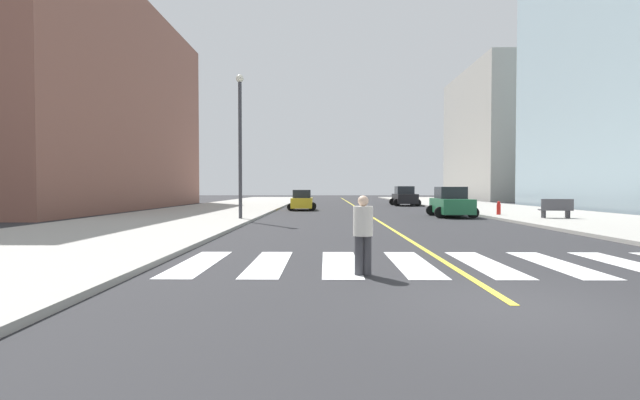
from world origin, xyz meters
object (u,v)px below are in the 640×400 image
object	(u,v)px
pedestrian_crossing	(363,231)
car_green_nearest	(451,203)
park_bench	(556,209)
street_lamp	(240,135)
car_yellow_second	(302,201)
car_black_third	(405,197)
fire_hydrant	(499,208)

from	to	relation	value
pedestrian_crossing	car_green_nearest	bearing A→B (deg)	55.93
park_bench	street_lamp	world-z (taller)	street_lamp
park_bench	pedestrian_crossing	distance (m)	20.81
car_yellow_second	street_lamp	xyz separation A→B (m)	(-2.92, -12.63, 4.15)
car_black_third	park_bench	bearing A→B (deg)	103.01
car_black_third	park_bench	world-z (taller)	car_black_third
car_yellow_second	fire_hydrant	size ratio (longest dim) A/B	4.41
car_black_third	pedestrian_crossing	world-z (taller)	car_black_third
car_black_third	pedestrian_crossing	bearing A→B (deg)	79.10
park_bench	fire_hydrant	bearing A→B (deg)	36.01
park_bench	street_lamp	xyz separation A→B (m)	(-18.41, -0.45, 4.28)
fire_hydrant	street_lamp	distance (m)	17.38
pedestrian_crossing	fire_hydrant	bearing A→B (deg)	48.43
car_black_third	car_yellow_second	bearing A→B (deg)	43.65
park_bench	pedestrian_crossing	size ratio (longest dim) A/B	1.05
pedestrian_crossing	street_lamp	xyz separation A→B (m)	(-5.74, 16.06, 4.01)
car_green_nearest	pedestrian_crossing	bearing A→B (deg)	71.33
car_green_nearest	street_lamp	bearing A→B (deg)	18.44
car_green_nearest	street_lamp	world-z (taller)	street_lamp
park_bench	fire_hydrant	size ratio (longest dim) A/B	2.07
car_black_third	fire_hydrant	xyz separation A→B (m)	(2.90, -18.71, -0.40)
pedestrian_crossing	park_bench	bearing A→B (deg)	39.04
car_yellow_second	fire_hydrant	bearing A→B (deg)	-33.82
car_green_nearest	park_bench	size ratio (longest dim) A/B	2.45
car_black_third	park_bench	distance (m)	22.65
car_black_third	fire_hydrant	size ratio (longest dim) A/B	5.28
car_green_nearest	pedestrian_crossing	size ratio (longest dim) A/B	2.58
pedestrian_crossing	fire_hydrant	xyz separation A→B (m)	(10.63, 19.90, -0.38)
park_bench	street_lamp	size ratio (longest dim) A/B	0.22
car_black_third	street_lamp	distance (m)	26.57
car_green_nearest	car_yellow_second	xyz separation A→B (m)	(-10.34, 8.71, -0.11)
fire_hydrant	car_yellow_second	bearing A→B (deg)	146.85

